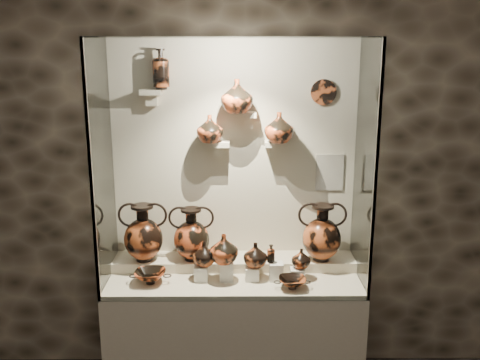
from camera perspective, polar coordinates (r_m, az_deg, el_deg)
name	(u,v)px	position (r m, az deg, el deg)	size (l,w,h in m)	color
wall_back	(234,156)	(3.74, -0.64, 2.59)	(5.00, 0.02, 3.20)	black
plinth	(234,334)	(3.87, -0.61, -16.07)	(1.70, 0.60, 0.80)	beige
front_tier	(234,279)	(3.68, -0.63, -10.48)	(1.68, 0.58, 0.03)	beige
rear_tier	(234,264)	(3.83, -0.62, -8.92)	(1.70, 0.25, 0.10)	beige
back_panel	(234,156)	(3.74, -0.64, 2.58)	(1.70, 0.03, 1.60)	beige
glass_front	(234,177)	(3.14, -0.69, 0.35)	(1.70, 0.01, 1.60)	white
glass_left	(102,166)	(3.54, -14.50, 1.46)	(0.01, 0.60, 1.60)	white
glass_right	(365,166)	(3.53, 13.21, 1.51)	(0.01, 0.60, 1.60)	white
glass_top	(233,38)	(3.35, -0.70, 14.94)	(1.70, 0.60, 0.01)	white
frame_post_left	(91,177)	(3.26, -15.60, 0.34)	(0.02, 0.02, 1.60)	gray
frame_post_right	(376,176)	(3.25, 14.27, 0.39)	(0.02, 0.02, 1.60)	gray
pedestal_a	(201,273)	(3.62, -4.17, -9.86)	(0.09, 0.09, 0.10)	silver
pedestal_b	(227,271)	(3.60, -1.44, -9.66)	(0.09, 0.09, 0.13)	silver
pedestal_c	(252,273)	(3.61, 1.30, -9.94)	(0.09, 0.09, 0.09)	silver
pedestal_d	(276,271)	(3.62, 3.87, -9.70)	(0.09, 0.09, 0.12)	silver
pedestal_e	(297,274)	(3.64, 6.10, -9.95)	(0.09, 0.09, 0.08)	silver
bracket_ul	(151,92)	(3.65, -9.46, 9.24)	(0.14, 0.12, 0.04)	beige
bracket_ca	(219,144)	(3.65, -2.22, 3.88)	(0.14, 0.12, 0.04)	beige
bracket_cb	(249,114)	(3.62, 0.94, 7.00)	(0.10, 0.12, 0.04)	beige
bracket_cc	(275,144)	(3.66, 3.75, 3.88)	(0.14, 0.12, 0.04)	beige
amphora_left	(143,233)	(3.75, -10.27, -5.54)	(0.32, 0.32, 0.40)	#A0451E
amphora_mid	(192,234)	(3.72, -5.20, -5.74)	(0.30, 0.30, 0.37)	#C24A22
amphora_right	(322,232)	(3.74, 8.73, -5.53)	(0.32, 0.32, 0.40)	#A0451E
jug_a	(204,254)	(3.58, -3.84, -7.85)	(0.16, 0.16, 0.16)	#A0451E
jug_b	(224,249)	(3.53, -1.73, -7.32)	(0.19, 0.19, 0.20)	#C24A22
jug_c	(255,255)	(3.58, 1.65, -7.98)	(0.16, 0.16, 0.17)	#A0451E
jug_e	(301,258)	(3.61, 6.53, -8.30)	(0.13, 0.13, 0.13)	#A0451E
lekythos_small	(271,253)	(3.57, 3.32, -7.73)	(0.06, 0.06, 0.14)	#C24A22
kylix_left	(150,276)	(3.61, -9.54, -10.03)	(0.26, 0.22, 0.11)	#C24A22
kylix_right	(292,282)	(3.51, 5.60, -10.77)	(0.22, 0.19, 0.09)	#A0451E
lekythos_tall	(161,66)	(3.62, -8.44, 11.89)	(0.12, 0.12, 0.30)	#A0451E
ovoid_vase_a	(210,129)	(3.59, -3.25, 5.49)	(0.18, 0.18, 0.19)	#C24A22
ovoid_vase_b	(237,96)	(3.55, -0.33, 8.95)	(0.21, 0.21, 0.22)	#C24A22
ovoid_vase_c	(279,127)	(3.59, 4.18, 5.62)	(0.20, 0.20, 0.20)	#C24A22
wall_plate	(324,92)	(3.70, 8.90, 9.24)	(0.17, 0.17, 0.02)	#A44620
info_placard	(330,172)	(3.80, 9.53, 0.80)	(0.19, 0.01, 0.26)	beige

